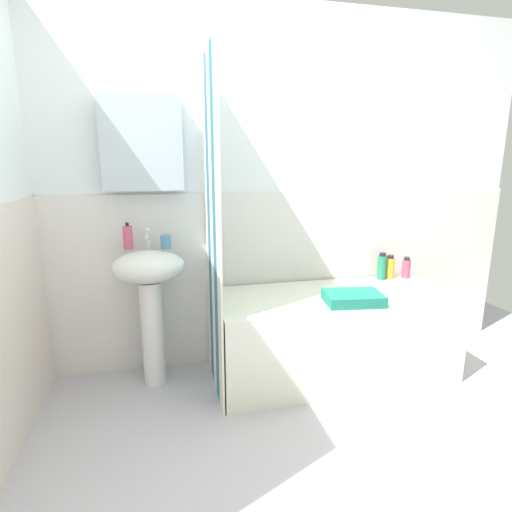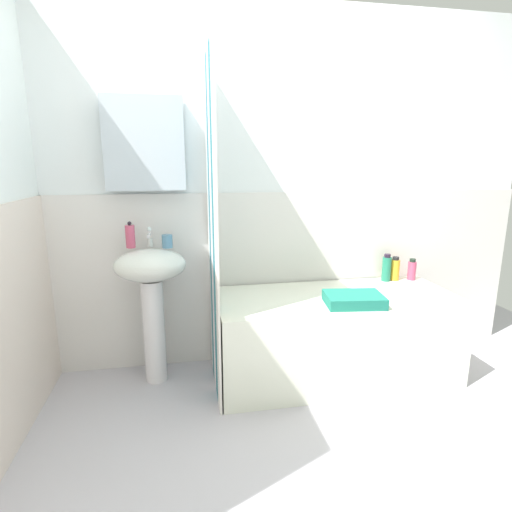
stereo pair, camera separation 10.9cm
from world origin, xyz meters
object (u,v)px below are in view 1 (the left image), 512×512
at_px(sink, 150,288).
at_px(toothbrush_cup, 166,242).
at_px(shampoo_bottle, 390,267).
at_px(conditioner_bottle, 382,267).
at_px(soap_dispenser, 128,237).
at_px(bathtub, 333,334).
at_px(towel_folded, 353,298).
at_px(body_wash_bottle, 406,268).

height_order(sink, toothbrush_cup, toothbrush_cup).
height_order(shampoo_bottle, conditioner_bottle, conditioner_bottle).
distance_m(soap_dispenser, shampoo_bottle, 1.86).
distance_m(soap_dispenser, bathtub, 1.47).
height_order(soap_dispenser, toothbrush_cup, soap_dispenser).
bearing_deg(towel_folded, toothbrush_cup, 161.87).
distance_m(toothbrush_cup, body_wash_bottle, 1.76).
relative_size(soap_dispenser, body_wash_bottle, 1.05).
bearing_deg(toothbrush_cup, towel_folded, -18.13).
xyz_separation_m(toothbrush_cup, conditioner_bottle, (1.54, 0.07, -0.27)).
distance_m(sink, soap_dispenser, 0.34).
relative_size(toothbrush_cup, conditioner_bottle, 0.41).
height_order(soap_dispenser, towel_folded, soap_dispenser).
height_order(shampoo_bottle, towel_folded, shampoo_bottle).
height_order(toothbrush_cup, towel_folded, toothbrush_cup).
distance_m(sink, conditioner_bottle, 1.65).
bearing_deg(shampoo_bottle, bathtub, -155.16).
relative_size(bathtub, towel_folded, 4.54).
distance_m(bathtub, conditioner_bottle, 0.65).
height_order(sink, shampoo_bottle, sink).
bearing_deg(toothbrush_cup, bathtub, -9.20).
bearing_deg(bathtub, toothbrush_cup, 170.80).
xyz_separation_m(soap_dispenser, shampoo_bottle, (1.83, 0.04, -0.31)).
bearing_deg(shampoo_bottle, soap_dispenser, -178.74).
bearing_deg(conditioner_bottle, bathtub, -152.82).
height_order(body_wash_bottle, conditioner_bottle, conditioner_bottle).
relative_size(soap_dispenser, conditioner_bottle, 0.83).
relative_size(soap_dispenser, towel_folded, 0.49).
relative_size(bathtub, conditioner_bottle, 7.79).
bearing_deg(soap_dispenser, conditioner_bottle, 1.02).
bearing_deg(shampoo_bottle, body_wash_bottle, -8.02).
distance_m(bathtub, shampoo_bottle, 0.70).
bearing_deg(body_wash_bottle, toothbrush_cup, -177.87).
relative_size(shampoo_bottle, conditioner_bottle, 0.88).
height_order(sink, body_wash_bottle, sink).
distance_m(soap_dispenser, body_wash_bottle, 1.99).
xyz_separation_m(body_wash_bottle, shampoo_bottle, (-0.13, 0.02, 0.01)).
bearing_deg(conditioner_bottle, soap_dispenser, -178.98).
relative_size(toothbrush_cup, towel_folded, 0.24).
bearing_deg(towel_folded, body_wash_bottle, 33.69).
height_order(toothbrush_cup, shampoo_bottle, toothbrush_cup).
relative_size(sink, soap_dispenser, 5.30).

